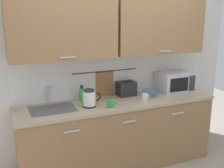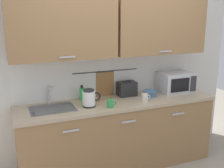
{
  "view_description": "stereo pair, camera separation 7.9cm",
  "coord_description": "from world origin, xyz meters",
  "views": [
    {
      "loc": [
        -1.36,
        -2.68,
        1.98
      ],
      "look_at": [
        -0.07,
        0.33,
        1.12
      ],
      "focal_mm": 43.91,
      "sensor_mm": 36.0,
      "label": 1
    },
    {
      "loc": [
        -1.29,
        -2.71,
        1.98
      ],
      "look_at": [
        -0.07,
        0.33,
        1.12
      ],
      "focal_mm": 43.91,
      "sensor_mm": 36.0,
      "label": 2
    }
  ],
  "objects": [
    {
      "name": "microwave",
      "position": [
        0.91,
        0.41,
        1.04
      ],
      "size": [
        0.46,
        0.35,
        0.27
      ],
      "color": "silver",
      "rests_on": "counter_unit"
    },
    {
      "name": "back_wall_assembly",
      "position": [
        -0.0,
        0.53,
        1.52
      ],
      "size": [
        3.7,
        0.41,
        2.5
      ],
      "color": "silver",
      "rests_on": "ground"
    },
    {
      "name": "counter_unit",
      "position": [
        -0.01,
        0.3,
        0.46
      ],
      "size": [
        2.53,
        0.64,
        0.9
      ],
      "color": "#997047",
      "rests_on": "ground"
    },
    {
      "name": "dish_soap_bottle",
      "position": [
        -0.41,
        0.5,
        0.99
      ],
      "size": [
        0.06,
        0.06,
        0.2
      ],
      "color": "green",
      "rests_on": "counter_unit"
    },
    {
      "name": "mug_near_sink",
      "position": [
        -0.18,
        0.12,
        0.95
      ],
      "size": [
        0.12,
        0.08,
        0.09
      ],
      "color": "green",
      "rests_on": "counter_unit"
    },
    {
      "name": "sink_faucet",
      "position": [
        -0.82,
        0.53,
        1.04
      ],
      "size": [
        0.09,
        0.17,
        0.22
      ],
      "color": "#B2B5BA",
      "rests_on": "counter_unit"
    },
    {
      "name": "mixing_bowl",
      "position": [
        0.48,
        0.33,
        0.94
      ],
      "size": [
        0.21,
        0.21,
        0.08
      ],
      "color": "#4C7093",
      "rests_on": "counter_unit"
    },
    {
      "name": "mug_by_kettle",
      "position": [
        0.31,
        0.17,
        0.95
      ],
      "size": [
        0.12,
        0.08,
        0.09
      ],
      "color": "silver",
      "rests_on": "counter_unit"
    },
    {
      "name": "toaster",
      "position": [
        0.2,
        0.47,
        1.0
      ],
      "size": [
        0.26,
        0.17,
        0.19
      ],
      "color": "#232326",
      "rests_on": "counter_unit"
    },
    {
      "name": "wooden_spoon",
      "position": [
        -0.1,
        0.42,
        0.91
      ],
      "size": [
        0.27,
        0.13,
        0.01
      ],
      "color": "#9E7042",
      "rests_on": "counter_unit"
    },
    {
      "name": "electric_kettle",
      "position": [
        -0.4,
        0.24,
        1.0
      ],
      "size": [
        0.23,
        0.16,
        0.21
      ],
      "color": "black",
      "rests_on": "counter_unit"
    }
  ]
}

